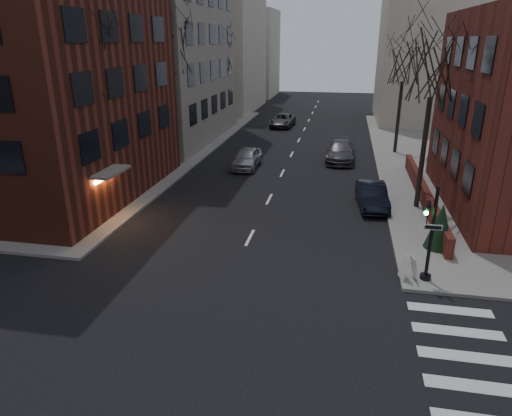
{
  "coord_description": "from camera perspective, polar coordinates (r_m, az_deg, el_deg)",
  "views": [
    {
      "loc": [
        4.3,
        -8.6,
        9.44
      ],
      "look_at": [
        0.51,
        11.01,
        2.0
      ],
      "focal_mm": 32.0,
      "sensor_mm": 36.0,
      "label": 1
    }
  ],
  "objects": [
    {
      "name": "low_wall_right",
      "position": [
        29.39,
        20.2,
        1.74
      ],
      "size": [
        0.35,
        16.0,
        1.0
      ],
      "primitive_type": "cube",
      "color": "maroon",
      "rests_on": "sidewalk_far_right"
    },
    {
      "name": "tree_left_b",
      "position": [
        37.0,
        -10.39,
        19.3
      ],
      "size": [
        4.4,
        4.4,
        10.8
      ],
      "color": "#2D231C",
      "rests_on": "sidewalk_far_left"
    },
    {
      "name": "tree_left_a",
      "position": [
        26.14,
        -20.08,
        17.14
      ],
      "size": [
        4.18,
        4.18,
        10.26
      ],
      "color": "#2D231C",
      "rests_on": "sidewalk_far_left"
    },
    {
      "name": "parked_sedan",
      "position": [
        27.81,
        14.29,
        1.51
      ],
      "size": [
        1.96,
        4.51,
        1.44
      ],
      "primitive_type": "imported",
      "rotation": [
        0.0,
        0.0,
        0.1
      ],
      "color": "black",
      "rests_on": "ground"
    },
    {
      "name": "evergreen_shrub",
      "position": [
        22.89,
        22.09,
        -2.09
      ],
      "size": [
        1.64,
        1.64,
        2.21
      ],
      "primitive_type": "cone",
      "rotation": [
        0.0,
        0.0,
        0.28
      ],
      "color": "black",
      "rests_on": "sidewalk_far_right"
    },
    {
      "name": "building_distant_lb",
      "position": [
        82.47,
        -1.24,
        18.72
      ],
      "size": [
        10.0,
        12.0,
        14.0
      ],
      "primitive_type": "cube",
      "color": "beige",
      "rests_on": "ground"
    },
    {
      "name": "car_lane_far",
      "position": [
        52.84,
        3.34,
        10.89
      ],
      "size": [
        2.68,
        5.28,
        1.43
      ],
      "primitive_type": "imported",
      "rotation": [
        0.0,
        0.0,
        -0.06
      ],
      "color": "#3C3C41",
      "rests_on": "ground"
    },
    {
      "name": "building_distant_ra",
      "position": [
        59.59,
        22.38,
        17.6
      ],
      "size": [
        14.0,
        14.0,
        16.0
      ],
      "primitive_type": "cube",
      "color": "beige",
      "rests_on": "ground"
    },
    {
      "name": "building_distant_la",
      "position": [
        66.47,
        -6.32,
        19.93
      ],
      "size": [
        14.0,
        16.0,
        18.0
      ],
      "primitive_type": "cube",
      "color": "beige",
      "rests_on": "ground"
    },
    {
      "name": "car_lane_silver",
      "position": [
        35.49,
        -1.15,
        6.27
      ],
      "size": [
        1.86,
        4.51,
        1.53
      ],
      "primitive_type": "imported",
      "rotation": [
        0.0,
        0.0,
        -0.01
      ],
      "color": "#A8A8AE",
      "rests_on": "ground"
    },
    {
      "name": "tree_left_c",
      "position": [
        50.35,
        -4.38,
        18.76
      ],
      "size": [
        3.96,
        3.96,
        9.72
      ],
      "color": "#2D231C",
      "rests_on": "sidewalk_far_left"
    },
    {
      "name": "streetlamp_near",
      "position": [
        33.46,
        -11.36,
        11.09
      ],
      "size": [
        0.36,
        0.36,
        6.28
      ],
      "color": "black",
      "rests_on": "sidewalk_far_left"
    },
    {
      "name": "car_lane_gray",
      "position": [
        38.12,
        10.55,
        6.97
      ],
      "size": [
        2.34,
        5.51,
        1.59
      ],
      "primitive_type": "imported",
      "rotation": [
        0.0,
        0.0,
        -0.02
      ],
      "color": "#434348",
      "rests_on": "ground"
    },
    {
      "name": "building_left_brick",
      "position": [
        31.97,
        -28.74,
        17.29
      ],
      "size": [
        15.0,
        15.0,
        18.0
      ],
      "primitive_type": "cube",
      "color": "maroon",
      "rests_on": "ground"
    },
    {
      "name": "sandwich_board",
      "position": [
        19.79,
        18.59,
        -7.09
      ],
      "size": [
        0.58,
        0.71,
        1.0
      ],
      "primitive_type": "cube",
      "rotation": [
        0.0,
        0.0,
        0.25
      ],
      "color": "white",
      "rests_on": "sidewalk_far_right"
    },
    {
      "name": "traffic_signal",
      "position": [
        19.48,
        20.82,
        -3.73
      ],
      "size": [
        0.76,
        0.44,
        4.0
      ],
      "color": "black",
      "rests_on": "sidewalk_far_right"
    },
    {
      "name": "tree_right_a",
      "position": [
        27.01,
        21.39,
        16.11
      ],
      "size": [
        3.96,
        3.96,
        9.72
      ],
      "color": "#2D231C",
      "rests_on": "sidewalk_far_right"
    },
    {
      "name": "tree_right_b",
      "position": [
        40.89,
        18.05,
        16.89
      ],
      "size": [
        3.74,
        3.74,
        9.18
      ],
      "color": "#2D231C",
      "rests_on": "sidewalk_far_right"
    },
    {
      "name": "streetlamp_far",
      "position": [
        52.38,
        -3.02,
        14.7
      ],
      "size": [
        0.36,
        0.36,
        6.28
      ],
      "color": "black",
      "rests_on": "sidewalk_far_left"
    }
  ]
}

